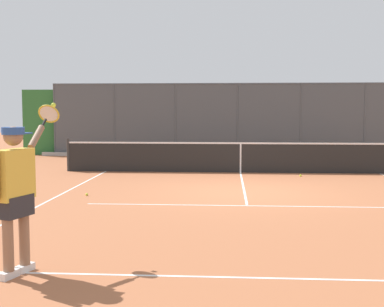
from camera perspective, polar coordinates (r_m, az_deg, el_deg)
The scene contains 7 objects.
ground_plane at distance 12.69m, azimuth 5.78°, elevation -4.26°, with size 60.00×60.00×0.00m, color #A8603D.
court_line_markings at distance 10.63m, azimuth 6.15°, elevation -6.04°, with size 8.74×10.37×0.01m.
fence_backdrop at distance 22.71m, azimuth 4.98°, elevation 3.40°, with size 18.83×1.37×3.11m.
tennis_net at distance 16.52m, azimuth 5.36°, elevation -0.40°, with size 11.23×0.09×1.07m.
tennis_player at distance 6.62m, azimuth -18.81°, elevation -3.48°, with size 0.45×1.47×2.11m.
tennis_ball_near_net at distance 15.86m, azimuth 11.83°, elevation -2.38°, with size 0.07×0.07×0.07m, color #CCDB33.
tennis_ball_near_baseline at distance 12.37m, azimuth -11.48°, elevation -4.42°, with size 0.07×0.07×0.07m, color #D6E042.
Camera 1 is at (0.42, 12.52, 2.02)m, focal length 48.57 mm.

